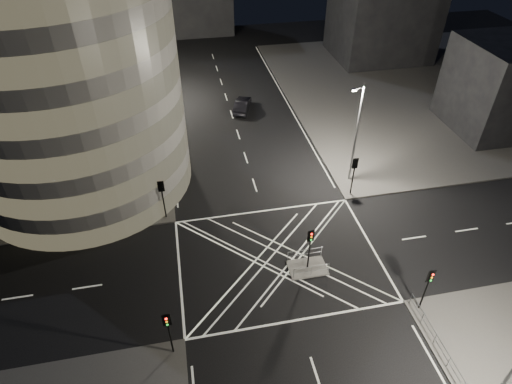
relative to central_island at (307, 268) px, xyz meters
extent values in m
plane|color=black|center=(-2.00, 1.50, -0.07)|extent=(120.00, 120.00, 0.00)
cube|color=#4E4C49|center=(27.00, 28.50, 0.00)|extent=(42.00, 42.00, 0.15)
cube|color=slate|center=(0.00, 0.00, 0.00)|extent=(3.00, 2.00, 0.15)
cylinder|color=gray|center=(-18.00, 15.50, 12.57)|extent=(20.00, 20.00, 25.00)
cube|color=black|center=(24.00, 41.50, 7.58)|extent=(14.00, 12.00, 15.00)
cube|color=black|center=(28.00, 17.50, 5.08)|extent=(10.00, 10.00, 10.00)
cylinder|color=black|center=(-12.50, 10.50, 1.50)|extent=(0.32, 0.32, 2.85)
ellipsoid|color=black|center=(-12.50, 10.50, 4.12)|extent=(4.34, 4.34, 4.99)
cylinder|color=black|center=(-12.50, 16.50, 1.92)|extent=(0.32, 0.32, 3.70)
ellipsoid|color=black|center=(-12.50, 16.50, 5.03)|extent=(4.56, 4.56, 5.25)
cylinder|color=black|center=(-12.50, 22.50, 1.70)|extent=(0.32, 0.32, 3.25)
ellipsoid|color=black|center=(-12.50, 22.50, 4.62)|extent=(4.73, 4.73, 5.44)
cylinder|color=black|center=(-12.50, 28.50, 1.72)|extent=(0.32, 0.32, 3.30)
ellipsoid|color=black|center=(-12.50, 28.50, 4.91)|extent=(5.58, 5.58, 6.41)
cylinder|color=black|center=(-12.50, 34.50, 1.43)|extent=(0.32, 0.32, 2.70)
ellipsoid|color=black|center=(-12.50, 34.50, 3.72)|extent=(3.40, 3.40, 3.91)
cylinder|color=black|center=(-10.80, 8.30, 1.57)|extent=(0.12, 0.12, 3.00)
cube|color=black|center=(-10.80, 8.30, 3.52)|extent=(0.28, 0.22, 0.90)
cube|color=black|center=(-10.80, 8.30, 3.52)|extent=(0.55, 0.04, 1.10)
cylinder|color=black|center=(-10.80, -5.30, 1.57)|extent=(0.12, 0.12, 3.00)
cube|color=black|center=(-10.80, -5.30, 3.52)|extent=(0.28, 0.22, 0.90)
cube|color=black|center=(-10.80, -5.30, 3.52)|extent=(0.55, 0.04, 1.10)
cylinder|color=black|center=(6.80, 8.30, 1.57)|extent=(0.12, 0.12, 3.00)
cube|color=black|center=(6.80, 8.30, 3.52)|extent=(0.28, 0.22, 0.90)
cube|color=black|center=(6.80, 8.30, 3.52)|extent=(0.55, 0.04, 1.10)
cylinder|color=black|center=(6.80, -5.30, 1.57)|extent=(0.12, 0.12, 3.00)
cube|color=black|center=(6.80, -5.30, 3.52)|extent=(0.28, 0.22, 0.90)
cube|color=black|center=(6.80, -5.30, 3.52)|extent=(0.55, 0.04, 1.10)
cylinder|color=black|center=(0.00, 0.00, 1.57)|extent=(0.12, 0.12, 3.00)
cube|color=black|center=(0.00, 0.00, 3.52)|extent=(0.28, 0.22, 0.90)
cube|color=black|center=(0.00, 0.00, 3.52)|extent=(0.55, 0.04, 1.10)
cylinder|color=slate|center=(-11.50, 13.50, 5.08)|extent=(0.20, 0.20, 10.00)
cylinder|color=slate|center=(-11.05, 13.50, 9.93)|extent=(0.90, 0.10, 0.10)
cube|color=slate|center=(-10.60, 13.50, 9.83)|extent=(0.50, 0.25, 0.18)
cube|color=white|center=(-10.60, 13.50, 9.72)|extent=(0.42, 0.20, 0.05)
cylinder|color=slate|center=(-11.50, 31.50, 5.08)|extent=(0.20, 0.20, 10.00)
cylinder|color=slate|center=(-11.05, 31.50, 9.93)|extent=(0.90, 0.10, 0.10)
cube|color=slate|center=(-10.60, 31.50, 9.83)|extent=(0.50, 0.25, 0.18)
cube|color=white|center=(-10.60, 31.50, 9.72)|extent=(0.42, 0.20, 0.05)
cylinder|color=slate|center=(7.50, 10.50, 5.08)|extent=(0.20, 0.20, 10.00)
cylinder|color=slate|center=(7.05, 10.50, 9.93)|extent=(0.90, 0.10, 0.10)
cube|color=slate|center=(6.60, 10.50, 9.83)|extent=(0.50, 0.25, 0.18)
cube|color=white|center=(6.60, 10.50, 9.72)|extent=(0.42, 0.20, 0.05)
cube|color=slate|center=(6.30, -10.65, 0.62)|extent=(0.06, 11.70, 1.10)
cube|color=slate|center=(0.00, -0.90, 0.62)|extent=(2.80, 0.06, 1.10)
cube|color=slate|center=(0.00, 0.90, 0.62)|extent=(2.80, 0.06, 1.10)
imported|color=black|center=(-0.50, 27.26, 0.71)|extent=(3.17, 5.03, 1.57)
camera|label=1|loc=(-8.50, -21.60, 25.87)|focal=30.00mm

